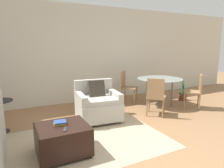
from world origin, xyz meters
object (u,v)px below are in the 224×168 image
Objects in this scene: side_table at (1,110)px; dining_chair_far_left at (127,85)px; dining_table at (160,81)px; dining_chair_near_right at (196,89)px; armchair at (98,104)px; ottoman at (63,139)px; dining_chair_near_left at (156,94)px; potted_plant_small at (182,94)px; tv_remote_primary at (65,129)px; book_stack at (60,123)px; tv_remote_secondary at (58,122)px.

side_table is 3.24m from dining_chair_far_left.
dining_table is 1.34× the size of dining_chair_near_right.
side_table is at bearing 173.80° from armchair.
dining_chair_near_left is (2.31, 0.71, 0.27)m from ottoman.
dining_chair_near_left is 1.83m from potted_plant_small.
potted_plant_small is (3.95, 1.45, -0.06)m from ottoman.
dining_chair_far_left is at bearing 41.04° from ottoman.
tv_remote_primary is at bearing -59.97° from side_table.
side_table is at bearing -178.22° from potted_plant_small.
tv_remote_primary is 3.17m from dining_chair_far_left.
dining_chair_near_right is at bearing -8.68° from armchair.
dining_chair_far_left is 1.76m from potted_plant_small.
potted_plant_small reaches higher than side_table.
side_table is at bearing 123.44° from book_stack.
ottoman is at bearing -159.79° from potted_plant_small.
book_stack is at bearing -135.12° from armchair.
armchair is 1.89m from side_table.
dining_chair_far_left reaches higher than tv_remote_primary.
armchair is 1.29× the size of ottoman.
tv_remote_secondary reaches higher than ottoman.
dining_table is at bearing 0.83° from side_table.
tv_remote_primary is 0.33m from tv_remote_secondary.
dining_chair_near_left reaches higher than book_stack.
ottoman is at bearing 92.32° from tv_remote_primary.
tv_remote_primary is (0.02, -0.22, -0.02)m from book_stack.
dining_chair_near_left reaches higher than ottoman.
dining_chair_far_left reaches higher than tv_remote_secondary.
tv_remote_primary is at bearing -159.33° from dining_chair_near_left.
dining_chair_near_left is 1.00× the size of dining_chair_near_right.
armchair is at bearing -6.20° from side_table.
ottoman is 5.40× the size of tv_remote_secondary.
dining_chair_far_left is (2.31, 2.01, 0.27)m from ottoman.
ottoman is at bearing -72.61° from book_stack.
dining_table is (2.99, 1.30, 0.19)m from book_stack.
dining_table is 0.94m from dining_chair_far_left.
side_table is 4.51m from dining_chair_near_right.
dining_table is 1.72× the size of potted_plant_small.
tv_remote_secondary is at bearing -141.68° from dining_chair_far_left.
ottoman is 2.43m from dining_chair_near_left.
side_table is (-0.82, 1.14, -0.02)m from tv_remote_secondary.
dining_chair_near_left is at bearing 15.58° from book_stack.
book_stack is at bearing 107.39° from ottoman.
dining_chair_near_right is 1.28× the size of potted_plant_small.
side_table reaches higher than tv_remote_secondary.
dining_table is (2.96, 1.52, 0.22)m from tv_remote_primary.
side_table is at bearing 125.75° from tv_remote_secondary.
potted_plant_small is (0.98, 0.09, -0.49)m from dining_table.
book_stack is 0.22× the size of dining_chair_far_left.
tv_remote_primary is at bearing -83.69° from book_stack.
dining_chair_near_right is at bearing 8.42° from tv_remote_secondary.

